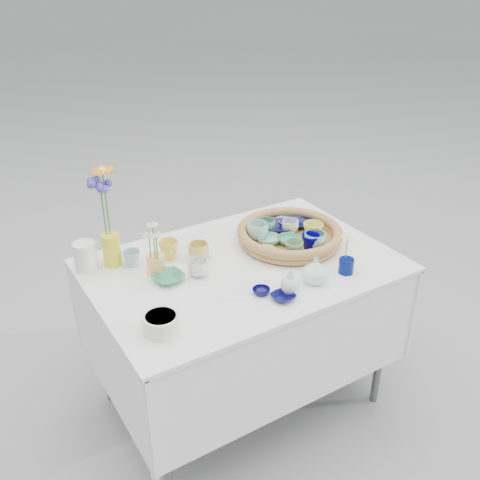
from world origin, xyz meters
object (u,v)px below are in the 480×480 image
wicker_tray (290,235)px  tall_vase_yellow (112,250)px  bud_vase_seafoam (315,270)px  display_table (242,399)px

wicker_tray → tall_vase_yellow: bearing=162.7°
bud_vase_seafoam → display_table: bearing=122.0°
display_table → tall_vase_yellow: size_ratio=8.97×
display_table → bud_vase_seafoam: (0.17, -0.27, 0.82)m
display_table → tall_vase_yellow: tall_vase_yellow is taller
display_table → wicker_tray: size_ratio=2.66×
wicker_tray → bud_vase_seafoam: bearing=-109.2°
wicker_tray → bud_vase_seafoam: 0.34m
wicker_tray → display_table: bearing=-169.9°
display_table → tall_vase_yellow: bearing=148.7°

